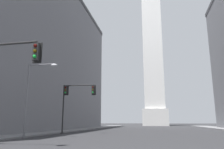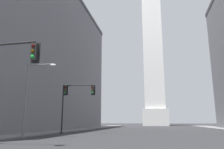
{
  "view_description": "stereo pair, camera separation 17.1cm",
  "coord_description": "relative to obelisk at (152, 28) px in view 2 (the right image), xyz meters",
  "views": [
    {
      "loc": [
        0.32,
        -2.83,
        1.48
      ],
      "look_at": [
        -11.08,
        54.14,
        14.07
      ],
      "focal_mm": 35.0,
      "sensor_mm": 36.0,
      "label": 1
    },
    {
      "loc": [
        0.49,
        -2.79,
        1.48
      ],
      "look_at": [
        -11.08,
        54.14,
        14.07
      ],
      "focal_mm": 35.0,
      "sensor_mm": 36.0,
      "label": 2
    }
  ],
  "objects": [
    {
      "name": "sidewalk_left",
      "position": [
        -14.4,
        -52.36,
        -38.77
      ],
      "size": [
        5.0,
        98.18,
        0.15
      ],
      "primitive_type": "cube",
      "color": "slate",
      "rests_on": "ground_plane"
    },
    {
      "name": "building_left",
      "position": [
        -27.24,
        -50.17,
        -24.67
      ],
      "size": [
        24.57,
        53.63,
        28.32
      ],
      "color": "slate",
      "rests_on": "ground_plane"
    },
    {
      "name": "obelisk",
      "position": [
        0.0,
        0.0,
        0.0
      ],
      "size": [
        9.24,
        9.24,
        80.72
      ],
      "color": "silver",
      "rests_on": "ground_plane"
    },
    {
      "name": "traffic_light_mid_left",
      "position": [
        -10.26,
        -57.47,
        -34.05
      ],
      "size": [
        4.58,
        0.51,
        6.31
      ],
      "color": "black",
      "rests_on": "ground_plane"
    },
    {
      "name": "street_lamp",
      "position": [
        -11.33,
        -65.64,
        -34.37
      ],
      "size": [
        3.05,
        0.36,
        7.13
      ],
      "color": "slate",
      "rests_on": "ground_plane"
    }
  ]
}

